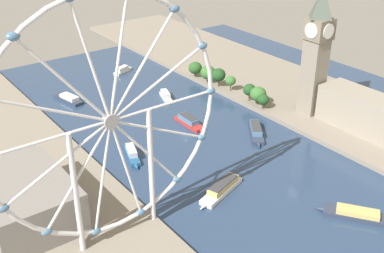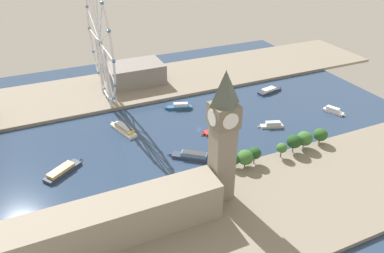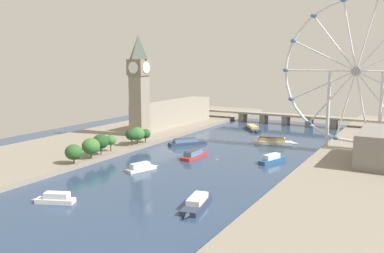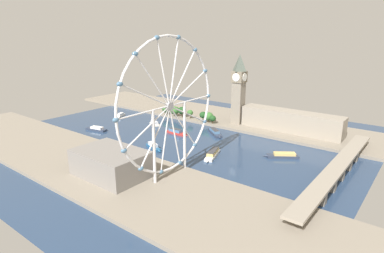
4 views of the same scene
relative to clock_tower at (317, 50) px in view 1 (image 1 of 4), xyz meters
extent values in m
plane|color=navy|center=(85.85, -25.33, -47.07)|extent=(381.53, 381.53, 0.00)
cube|color=gray|center=(-19.91, -25.33, -45.57)|extent=(90.00, 520.00, 3.00)
cube|color=gray|center=(191.62, -25.33, -45.57)|extent=(90.00, 520.00, 3.00)
cube|color=gray|center=(0.00, 0.00, -18.45)|extent=(12.68, 12.68, 51.23)
cube|color=#776B57|center=(0.00, 0.00, 13.91)|extent=(14.71, 14.71, 13.50)
pyramid|color=#4C564C|center=(0.00, 0.00, 30.67)|extent=(13.31, 13.31, 20.01)
cylinder|color=white|center=(0.00, 7.61, 13.91)|extent=(9.64, 0.50, 9.64)
cylinder|color=white|center=(0.00, -7.61, 13.91)|extent=(9.64, 0.50, 9.64)
cylinder|color=white|center=(7.61, 0.00, 13.91)|extent=(0.50, 9.64, 9.64)
cylinder|color=white|center=(-7.61, 0.00, 13.91)|extent=(0.50, 9.64, 9.64)
cylinder|color=#513823|center=(22.61, -99.52, -42.49)|extent=(0.80, 0.80, 3.16)
ellipsoid|color=#285623|center=(22.61, -99.52, -36.59)|extent=(10.80, 10.80, 9.72)
cylinder|color=#513823|center=(22.20, -83.69, -42.32)|extent=(0.80, 0.80, 3.49)
ellipsoid|color=#386B2D|center=(22.20, -83.69, -35.80)|extent=(11.94, 11.94, 10.74)
cylinder|color=#513823|center=(20.77, -72.64, -41.59)|extent=(0.80, 0.80, 4.96)
ellipsoid|color=#1E471E|center=(20.77, -72.64, -34.70)|extent=(11.02, 11.02, 9.92)
cylinder|color=#513823|center=(19.00, -60.46, -41.65)|extent=(0.80, 0.80, 4.85)
ellipsoid|color=#386B2D|center=(19.00, -60.46, -36.06)|extent=(7.91, 7.91, 7.12)
cylinder|color=#513823|center=(20.50, -38.26, -41.61)|extent=(0.80, 0.80, 4.91)
ellipsoid|color=#1E471E|center=(20.50, -38.26, -35.44)|extent=(9.29, 9.29, 8.36)
cylinder|color=#513823|center=(19.72, -30.15, -42.44)|extent=(0.80, 0.80, 3.26)
ellipsoid|color=#386B2D|center=(19.72, -30.15, -36.17)|extent=(11.59, 11.59, 10.43)
cylinder|color=#513823|center=(21.90, -22.69, -42.26)|extent=(0.80, 0.80, 3.61)
ellipsoid|color=#1E471E|center=(21.90, -22.69, -37.14)|extent=(8.29, 8.29, 7.46)
torus|color=silver|center=(166.34, 34.92, 12.25)|extent=(104.20, 1.92, 104.20)
cylinder|color=#99999E|center=(166.34, 34.92, 12.25)|extent=(6.14, 3.00, 6.14)
cylinder|color=silver|center=(191.91, 34.92, 12.25)|extent=(51.14, 1.15, 1.15)
cylinder|color=silver|center=(189.37, 34.92, 23.34)|extent=(46.58, 1.15, 23.23)
cylinder|color=silver|center=(182.28, 34.92, 32.24)|extent=(32.79, 1.15, 40.70)
cylinder|color=silver|center=(172.03, 34.92, 37.17)|extent=(12.50, 1.15, 50.12)
cylinder|color=silver|center=(160.65, 34.92, 37.17)|extent=(12.50, 1.15, 50.12)
cylinder|color=silver|center=(150.39, 34.92, 32.24)|extent=(32.79, 1.15, 40.70)
cylinder|color=silver|center=(143.30, 34.92, 23.34)|extent=(46.58, 1.15, 23.23)
cylinder|color=silver|center=(140.76, 34.92, 12.25)|extent=(51.14, 1.15, 1.15)
cylinder|color=silver|center=(143.30, 34.92, 1.15)|extent=(46.58, 1.15, 23.23)
cylinder|color=silver|center=(150.39, 34.92, -7.75)|extent=(32.79, 1.15, 40.70)
cylinder|color=silver|center=(160.65, 34.92, -12.68)|extent=(12.50, 1.15, 50.12)
cylinder|color=silver|center=(172.03, 34.92, -12.68)|extent=(12.50, 1.15, 50.12)
cylinder|color=silver|center=(182.28, 34.92, -7.75)|extent=(32.79, 1.15, 40.70)
cylinder|color=silver|center=(189.37, 34.92, 1.15)|extent=(46.58, 1.15, 23.23)
ellipsoid|color=teal|center=(198.22, 34.92, 52.23)|extent=(4.80, 3.20, 3.20)
ellipsoid|color=teal|center=(134.45, 34.92, 52.23)|extent=(4.80, 3.20, 3.20)
ellipsoid|color=teal|center=(120.26, 34.92, 34.43)|extent=(4.80, 3.20, 3.20)
ellipsoid|color=teal|center=(115.19, 34.92, 12.25)|extent=(4.80, 3.20, 3.20)
ellipsoid|color=teal|center=(120.26, 34.92, -9.94)|extent=(4.80, 3.20, 3.20)
ellipsoid|color=teal|center=(134.45, 34.92, -27.74)|extent=(4.80, 3.20, 3.20)
ellipsoid|color=teal|center=(154.96, 34.92, -37.61)|extent=(4.80, 3.20, 3.20)
ellipsoid|color=teal|center=(177.72, 34.92, -37.61)|extent=(4.80, 3.20, 3.20)
ellipsoid|color=teal|center=(198.22, 34.92, -27.74)|extent=(4.80, 3.20, 3.20)
ellipsoid|color=teal|center=(212.41, 34.92, -9.94)|extent=(4.80, 3.20, 3.20)
cylinder|color=silver|center=(184.24, 34.92, -15.91)|extent=(2.40, 2.40, 56.31)
cylinder|color=silver|center=(148.44, 34.92, -15.91)|extent=(2.40, 2.40, 56.31)
cube|color=gray|center=(195.56, -1.85, -33.74)|extent=(38.75, 58.02, 20.65)
cube|color=#B22D28|center=(73.96, -37.67, -45.94)|extent=(7.38, 25.59, 2.25)
cone|color=#B22D28|center=(74.09, -22.83, -45.94)|extent=(2.29, 4.62, 2.25)
cube|color=teal|center=(73.94, -38.94, -43.19)|extent=(6.15, 16.01, 3.26)
cube|color=#38383D|center=(73.94, -38.94, -41.40)|extent=(5.85, 14.41, 0.31)
cube|color=beige|center=(62.29, -83.07, -46.11)|extent=(11.48, 20.06, 1.92)
cone|color=beige|center=(65.94, -72.45, -46.11)|extent=(2.95, 3.91, 1.92)
cube|color=silver|center=(61.97, -83.98, -43.55)|extent=(8.43, 13.33, 3.19)
cube|color=white|center=(106.84, 34.87, -45.83)|extent=(31.00, 16.46, 2.47)
cone|color=white|center=(123.52, 40.38, -45.83)|extent=(5.94, 4.05, 2.47)
cube|color=#DBB766|center=(105.41, 34.39, -43.15)|extent=(22.48, 12.65, 2.89)
cube|color=#38383D|center=(105.41, 34.39, -41.43)|extent=(20.33, 11.69, 0.56)
cube|color=#2D384C|center=(47.80, -1.78, -45.85)|extent=(23.94, 28.35, 2.44)
cone|color=#2D384C|center=(58.37, 12.16, -45.85)|extent=(5.22, 5.79, 2.44)
cube|color=teal|center=(46.89, -2.98, -43.27)|extent=(16.54, 19.11, 2.71)
cube|color=#38383D|center=(46.89, -2.98, -41.76)|extent=(15.14, 17.39, 0.31)
cube|color=#2D384C|center=(122.06, -121.84, -45.92)|extent=(12.96, 27.91, 2.31)
cone|color=#2D384C|center=(125.23, -137.16, -45.92)|extent=(3.24, 5.21, 2.31)
cube|color=white|center=(121.79, -120.53, -43.52)|extent=(9.43, 16.41, 2.48)
cube|color=#2D384C|center=(68.80, 88.56, -45.87)|extent=(23.05, 28.05, 2.40)
cone|color=#2D384C|center=(78.34, 74.97, -45.87)|extent=(4.92, 5.59, 2.40)
cube|color=#DBB766|center=(67.98, 89.73, -43.53)|extent=(16.96, 20.13, 2.27)
cube|color=white|center=(60.90, -149.91, -45.98)|extent=(19.13, 12.20, 2.18)
cone|color=white|center=(51.02, -154.04, -45.98)|extent=(3.90, 3.29, 2.18)
cube|color=white|center=(61.75, -149.55, -43.38)|extent=(12.51, 8.76, 3.02)
cube|color=#235684|center=(125.83, -23.71, -45.80)|extent=(12.60, 23.63, 2.55)
cone|color=#235684|center=(130.17, -11.00, -45.80)|extent=(3.75, 4.76, 2.55)
cube|color=silver|center=(125.46, -24.81, -42.88)|extent=(8.60, 14.04, 3.29)
camera|label=1|loc=(242.71, 192.13, 97.50)|focal=45.24mm
camera|label=2|loc=(-154.84, 88.71, 110.64)|focal=33.95mm
camera|label=3|loc=(209.22, -281.23, 20.14)|focal=38.50mm
camera|label=4|loc=(344.35, 193.89, 65.69)|focal=30.28mm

